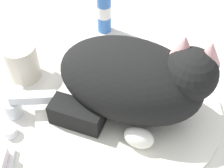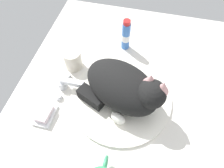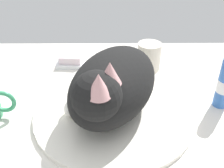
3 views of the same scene
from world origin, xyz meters
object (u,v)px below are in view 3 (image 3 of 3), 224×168
at_px(faucet, 113,62).
at_px(rinse_cup, 149,56).
at_px(cat, 111,86).
at_px(soap_bar, 71,58).

height_order(faucet, rinse_cup, rinse_cup).
bearing_deg(rinse_cup, faucet, -176.79).
xyz_separation_m(cat, soap_bar, (-0.13, 0.26, -0.07)).
bearing_deg(cat, rinse_cup, 63.73).
distance_m(rinse_cup, soap_bar, 0.24).
relative_size(faucet, cat, 0.39).
distance_m(cat, rinse_cup, 0.27).
relative_size(faucet, soap_bar, 1.91).
height_order(faucet, soap_bar, faucet).
distance_m(faucet, cat, 0.24).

